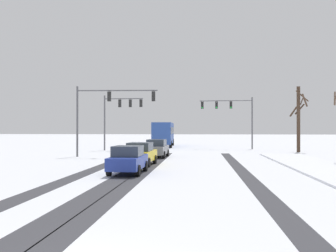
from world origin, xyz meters
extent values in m
cube|color=#38383D|center=(4.98, 16.01, 0.00)|extent=(0.84, 35.21, 0.01)
cube|color=#38383D|center=(-1.80, 16.01, 0.00)|extent=(1.05, 35.21, 0.01)
cube|color=#38383D|center=(-4.32, 16.01, 0.00)|extent=(1.01, 35.21, 0.01)
cube|color=#38383D|center=(-0.91, 16.01, 0.00)|extent=(0.82, 35.21, 0.01)
cylinder|color=#56565B|center=(8.90, 42.01, 3.25)|extent=(0.18, 0.18, 6.50)
cylinder|color=#56565B|center=(5.63, 42.21, 6.10)|extent=(6.55, 0.52, 0.12)
cube|color=black|center=(6.28, 42.17, 5.55)|extent=(0.33, 0.26, 0.90)
sphere|color=black|center=(6.27, 42.01, 5.85)|extent=(0.20, 0.20, 0.20)
sphere|color=black|center=(6.27, 42.01, 5.55)|extent=(0.20, 0.20, 0.20)
sphere|color=green|center=(6.27, 42.01, 5.25)|extent=(0.20, 0.20, 0.20)
cube|color=black|center=(4.48, 42.28, 5.55)|extent=(0.33, 0.26, 0.90)
sphere|color=black|center=(4.47, 42.12, 5.85)|extent=(0.20, 0.20, 0.20)
sphere|color=black|center=(4.47, 42.12, 5.55)|extent=(0.20, 0.20, 0.20)
sphere|color=green|center=(4.47, 42.12, 5.25)|extent=(0.20, 0.20, 0.20)
cube|color=black|center=(2.68, 42.39, 5.55)|extent=(0.33, 0.26, 0.90)
sphere|color=black|center=(2.67, 42.23, 5.85)|extent=(0.20, 0.20, 0.20)
sphere|color=black|center=(2.67, 42.23, 5.55)|extent=(0.20, 0.20, 0.20)
sphere|color=green|center=(2.67, 42.23, 5.25)|extent=(0.20, 0.20, 0.20)
cylinder|color=#56565B|center=(-8.90, 38.01, 3.25)|extent=(0.18, 0.18, 6.50)
cylinder|color=#56565B|center=(-6.59, 37.93, 6.10)|extent=(4.62, 0.29, 0.12)
cube|color=black|center=(-7.05, 37.94, 5.55)|extent=(0.33, 0.25, 0.90)
sphere|color=black|center=(-7.04, 38.10, 5.85)|extent=(0.20, 0.20, 0.20)
sphere|color=black|center=(-7.04, 38.10, 5.55)|extent=(0.20, 0.20, 0.20)
sphere|color=green|center=(-7.04, 38.10, 5.25)|extent=(0.20, 0.20, 0.20)
cube|color=black|center=(-5.78, 37.90, 5.55)|extent=(0.33, 0.25, 0.90)
sphere|color=black|center=(-5.77, 38.06, 5.85)|extent=(0.20, 0.20, 0.20)
sphere|color=black|center=(-5.77, 38.06, 5.55)|extent=(0.20, 0.20, 0.20)
sphere|color=green|center=(-5.77, 38.06, 5.25)|extent=(0.20, 0.20, 0.20)
cube|color=black|center=(-4.51, 37.85, 5.55)|extent=(0.33, 0.25, 0.90)
sphere|color=black|center=(-4.51, 38.01, 5.85)|extent=(0.20, 0.20, 0.20)
sphere|color=black|center=(-4.51, 38.01, 5.55)|extent=(0.20, 0.20, 0.20)
sphere|color=green|center=(-4.51, 38.01, 5.25)|extent=(0.20, 0.20, 0.20)
cylinder|color=#56565B|center=(-8.90, 28.01, 3.25)|extent=(0.18, 0.18, 6.50)
cylinder|color=#56565B|center=(-5.19, 28.18, 6.10)|extent=(7.43, 0.46, 0.12)
cube|color=black|center=(-5.93, 28.15, 5.55)|extent=(0.33, 0.25, 0.90)
sphere|color=black|center=(-5.94, 28.31, 5.85)|extent=(0.20, 0.20, 0.20)
sphere|color=black|center=(-5.94, 28.31, 5.55)|extent=(0.20, 0.20, 0.20)
sphere|color=green|center=(-5.94, 28.31, 5.25)|extent=(0.20, 0.20, 0.20)
cube|color=black|center=(-1.85, 28.34, 5.55)|extent=(0.33, 0.25, 0.90)
sphere|color=black|center=(-1.85, 28.50, 5.85)|extent=(0.20, 0.20, 0.20)
sphere|color=black|center=(-1.85, 28.50, 5.55)|extent=(0.20, 0.20, 0.20)
sphere|color=green|center=(-1.85, 28.50, 5.25)|extent=(0.20, 0.20, 0.20)
cube|color=slate|center=(-1.48, 27.89, 0.67)|extent=(1.88, 4.17, 0.70)
cube|color=#2D3847|center=(-1.49, 27.74, 1.32)|extent=(1.64, 1.97, 0.60)
cylinder|color=black|center=(-2.23, 29.19, 0.32)|extent=(0.25, 0.65, 0.64)
cylinder|color=black|center=(-0.62, 29.12, 0.32)|extent=(0.25, 0.65, 0.64)
cylinder|color=black|center=(-2.34, 26.65, 0.32)|extent=(0.25, 0.65, 0.64)
cylinder|color=black|center=(-0.73, 26.58, 0.32)|extent=(0.25, 0.65, 0.64)
cube|color=yellow|center=(-1.80, 20.51, 0.67)|extent=(1.92, 4.19, 0.70)
cube|color=#2D3847|center=(-1.81, 20.36, 1.32)|extent=(1.66, 1.98, 0.60)
cylinder|color=black|center=(-2.54, 21.82, 0.32)|extent=(0.26, 0.65, 0.64)
cylinder|color=black|center=(-0.92, 21.73, 0.32)|extent=(0.26, 0.65, 0.64)
cylinder|color=black|center=(-2.68, 19.29, 0.32)|extent=(0.26, 0.65, 0.64)
cylinder|color=black|center=(-1.06, 19.20, 0.32)|extent=(0.26, 0.65, 0.64)
cube|color=#233899|center=(-1.74, 15.61, 0.67)|extent=(1.76, 4.13, 0.70)
cube|color=#2D3847|center=(-1.74, 15.46, 1.32)|extent=(1.59, 1.92, 0.60)
cylinder|color=black|center=(-2.53, 16.89, 0.32)|extent=(0.23, 0.64, 0.64)
cylinder|color=black|center=(-0.91, 16.87, 0.32)|extent=(0.23, 0.64, 0.64)
cylinder|color=black|center=(-2.57, 14.35, 0.32)|extent=(0.23, 0.64, 0.64)
cylinder|color=black|center=(-0.95, 14.33, 0.32)|extent=(0.23, 0.64, 0.64)
cube|color=#284793|center=(-2.80, 47.67, 1.93)|extent=(2.87, 11.08, 2.90)
cube|color=#283342|center=(-2.80, 47.67, 2.28)|extent=(2.88, 10.20, 0.90)
cylinder|color=black|center=(-1.48, 43.87, 0.48)|extent=(0.33, 0.97, 0.96)
cylinder|color=black|center=(-3.85, 43.79, 0.48)|extent=(0.33, 0.97, 0.96)
cylinder|color=black|center=(-1.72, 51.01, 0.48)|extent=(0.33, 0.97, 0.96)
cylinder|color=black|center=(-4.09, 50.93, 0.48)|extent=(0.33, 0.97, 0.96)
cylinder|color=brown|center=(12.69, 23.81, 4.92)|extent=(0.50, 1.07, 1.13)
cylinder|color=#423023|center=(13.19, 36.61, 3.61)|extent=(0.38, 0.38, 7.21)
cylinder|color=#423023|center=(12.76, 37.06, 4.48)|extent=(1.11, 1.07, 1.19)
cylinder|color=#423023|center=(13.77, 36.22, 5.66)|extent=(1.00, 1.36, 1.36)
cylinder|color=#423023|center=(13.55, 36.64, 5.57)|extent=(0.18, 0.81, 0.73)
cylinder|color=#423023|center=(13.43, 37.04, 4.74)|extent=(1.05, 0.69, 1.20)
cylinder|color=#423023|center=(13.43, 35.92, 6.10)|extent=(1.51, 0.62, 1.20)
camera|label=1|loc=(2.45, -6.15, 2.66)|focal=40.58mm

